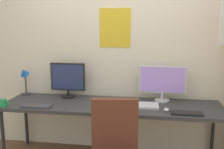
# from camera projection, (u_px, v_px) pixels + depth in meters

# --- Properties ---
(wall_back) EXTENTS (5.00, 0.11, 2.60)m
(wall_back) POSITION_uv_depth(u_px,v_px,m) (116.00, 53.00, 3.32)
(wall_back) COLOR beige
(wall_back) RESTS_ON ground_plane
(desk) EXTENTS (2.60, 0.68, 0.74)m
(desk) POSITION_uv_depth(u_px,v_px,m) (111.00, 108.00, 3.03)
(desk) COLOR #333333
(desk) RESTS_ON ground_plane
(monitor_left) EXTENTS (0.45, 0.18, 0.45)m
(monitor_left) POSITION_uv_depth(u_px,v_px,m) (68.00, 79.00, 3.27)
(monitor_left) COLOR black
(monitor_left) RESTS_ON desk
(monitor_right) EXTENTS (0.57, 0.18, 0.44)m
(monitor_right) POSITION_uv_depth(u_px,v_px,m) (162.00, 82.00, 3.10)
(monitor_right) COLOR silver
(monitor_right) RESTS_ON desk
(desk_lamp) EXTENTS (0.11, 0.16, 0.39)m
(desk_lamp) POSITION_uv_depth(u_px,v_px,m) (24.00, 77.00, 3.37)
(desk_lamp) COLOR #333333
(desk_lamp) RESTS_ON desk
(keyboard_left) EXTENTS (0.35, 0.13, 0.02)m
(keyboard_left) POSITION_uv_depth(u_px,v_px,m) (36.00, 106.00, 2.92)
(keyboard_left) COLOR #38383D
(keyboard_left) RESTS_ON desk
(keyboard_center) EXTENTS (0.36, 0.13, 0.02)m
(keyboard_center) POSITION_uv_depth(u_px,v_px,m) (108.00, 109.00, 2.80)
(keyboard_center) COLOR silver
(keyboard_center) RESTS_ON desk
(keyboard_right) EXTENTS (0.33, 0.13, 0.02)m
(keyboard_right) POSITION_uv_depth(u_px,v_px,m) (187.00, 113.00, 2.68)
(keyboard_right) COLOR black
(keyboard_right) RESTS_ON desk
(computer_mouse) EXTENTS (0.06, 0.10, 0.03)m
(computer_mouse) POSITION_uv_depth(u_px,v_px,m) (166.00, 110.00, 2.77)
(computer_mouse) COLOR silver
(computer_mouse) RESTS_ON desk
(laptop_closed) EXTENTS (0.32, 0.22, 0.02)m
(laptop_closed) POSITION_uv_depth(u_px,v_px,m) (145.00, 105.00, 2.93)
(laptop_closed) COLOR silver
(laptop_closed) RESTS_ON desk
(coffee_mug) EXTENTS (0.11, 0.08, 0.09)m
(coffee_mug) POSITION_uv_depth(u_px,v_px,m) (4.00, 103.00, 2.92)
(coffee_mug) COLOR #1E8C4C
(coffee_mug) RESTS_ON desk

